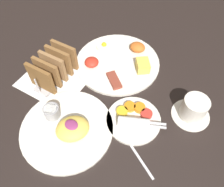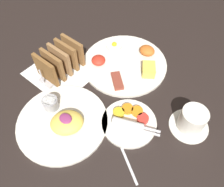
{
  "view_description": "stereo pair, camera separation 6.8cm",
  "coord_description": "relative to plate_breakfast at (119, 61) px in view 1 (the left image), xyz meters",
  "views": [
    {
      "loc": [
        0.24,
        -0.34,
        0.6
      ],
      "look_at": [
        0.03,
        0.03,
        0.03
      ],
      "focal_mm": 35.0,
      "sensor_mm": 36.0,
      "label": 1
    },
    {
      "loc": [
        0.29,
        -0.3,
        0.6
      ],
      "look_at": [
        0.03,
        0.03,
        0.03
      ],
      "focal_mm": 35.0,
      "sensor_mm": 36.0,
      "label": 2
    }
  ],
  "objects": [
    {
      "name": "plate_breakfast",
      "position": [
        0.0,
        0.0,
        0.0
      ],
      "size": [
        0.31,
        0.31,
        0.05
      ],
      "color": "silver",
      "rests_on": "ground_plane"
    },
    {
      "name": "napkin_flat",
      "position": [
        -0.16,
        -0.17,
        -0.01
      ],
      "size": [
        0.22,
        0.22,
        0.0
      ],
      "color": "white",
      "rests_on": "ground_plane"
    },
    {
      "name": "plate_condiments",
      "position": [
        0.16,
        -0.2,
        0.0
      ],
      "size": [
        0.19,
        0.17,
        0.04
      ],
      "color": "silver",
      "rests_on": "ground_plane"
    },
    {
      "name": "teaspoon",
      "position": [
        0.21,
        -0.28,
        -0.01
      ],
      "size": [
        0.12,
        0.07,
        0.01
      ],
      "color": "silver",
      "rests_on": "ground_plane"
    },
    {
      "name": "plate_foreground",
      "position": [
        0.0,
        -0.32,
        0.0
      ],
      "size": [
        0.28,
        0.28,
        0.06
      ],
      "color": "silver",
      "rests_on": "ground_plane"
    },
    {
      "name": "ground_plane",
      "position": [
        0.03,
        -0.18,
        -0.01
      ],
      "size": [
        3.0,
        3.0,
        0.0
      ],
      "primitive_type": "plane",
      "color": "black"
    },
    {
      "name": "coffee_cup",
      "position": [
        0.31,
        -0.09,
        0.03
      ],
      "size": [
        0.12,
        0.12,
        0.08
      ],
      "color": "silver",
      "rests_on": "ground_plane"
    },
    {
      "name": "toast_rack",
      "position": [
        -0.16,
        -0.17,
        0.04
      ],
      "size": [
        0.1,
        0.18,
        0.1
      ],
      "color": "#B7B7BC",
      "rests_on": "ground_plane"
    }
  ]
}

